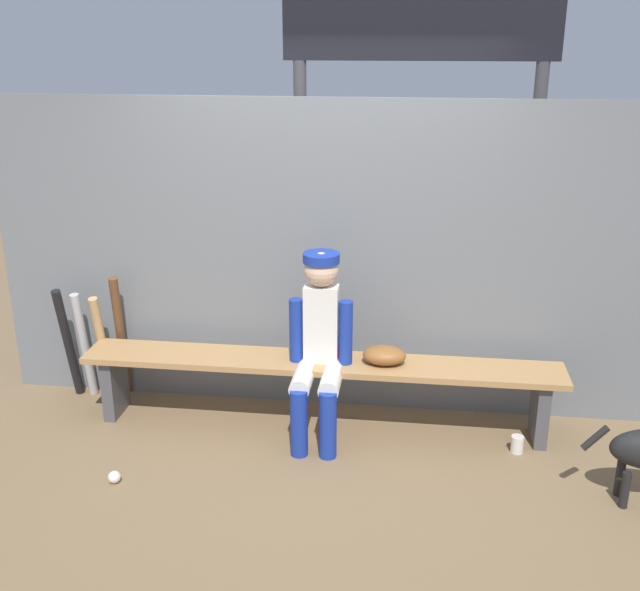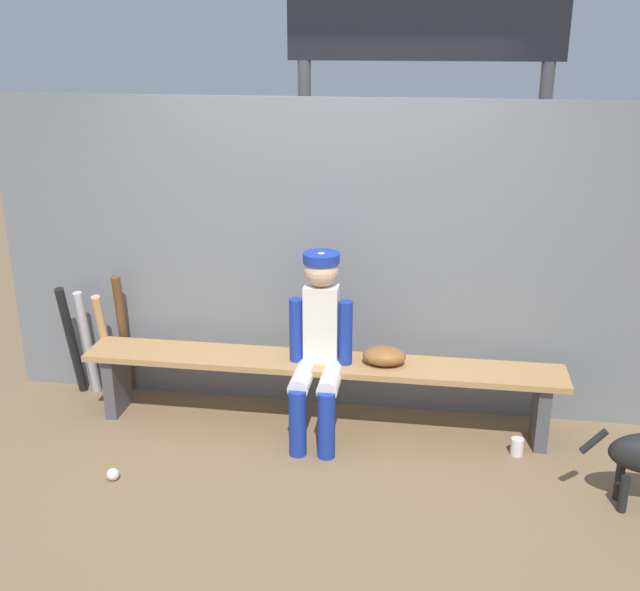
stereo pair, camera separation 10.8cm
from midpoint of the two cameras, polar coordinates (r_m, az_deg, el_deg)
ground_plane at (r=5.15m, az=-0.61°, el=-9.83°), size 30.00×30.00×0.00m
chainlink_fence at (r=5.06m, az=-0.10°, el=2.73°), size 4.62×0.03×2.13m
dugout_bench at (r=4.97m, az=-0.62°, el=-5.93°), size 3.15×0.36×0.48m
player_seated at (r=4.76m, az=-0.73°, el=-3.49°), size 0.41×0.55×1.21m
baseball_glove at (r=4.87m, az=4.26°, el=-4.54°), size 0.28×0.20×0.12m
bat_wood_dark at (r=5.55m, az=-15.40°, el=-3.01°), size 0.09×0.21×0.93m
bat_wood_tan at (r=5.55m, az=-16.69°, el=-3.81°), size 0.07×0.24×0.81m
bat_aluminum_silver at (r=5.63m, az=-17.96°, el=-3.61°), size 0.09×0.18×0.81m
bat_aluminum_black at (r=5.64m, az=-19.07°, el=-3.45°), size 0.08×0.23×0.85m
baseball at (r=4.72m, az=-15.98°, el=-13.10°), size 0.07×0.07×0.07m
cup_on_ground at (r=4.97m, az=14.11°, el=-10.88°), size 0.08×0.08×0.11m
cup_on_bench at (r=4.92m, az=0.95°, el=-4.30°), size 0.08×0.08×0.11m
scoreboard at (r=5.84m, az=7.67°, el=17.87°), size 2.30×0.27×3.38m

